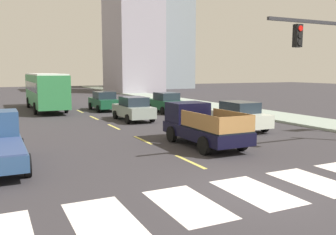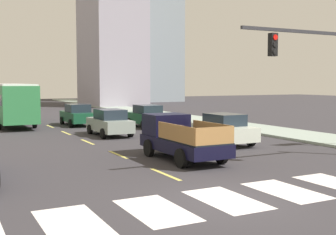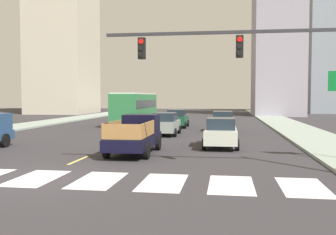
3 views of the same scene
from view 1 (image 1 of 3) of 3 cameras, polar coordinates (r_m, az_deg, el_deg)
ground_plane at (r=11.28m, az=13.61°, el=-11.27°), size 160.00×160.00×0.00m
sidewalk_right at (r=33.02m, az=11.20°, el=1.12°), size 3.93×110.00×0.15m
crosswalk_stripe_2 at (r=9.23m, az=-10.21°, el=-15.45°), size 1.49×2.87×0.01m
crosswalk_stripe_3 at (r=10.04m, az=3.01°, el=-13.41°), size 1.49×2.87×0.01m
crosswalk_stripe_4 at (r=11.28m, az=13.61°, el=-11.25°), size 1.49×2.87×0.01m
crosswalk_stripe_5 at (r=12.82m, az=21.77°, el=-9.30°), size 1.49×2.87×0.01m
lane_dash_0 at (r=14.46m, az=3.46°, el=-6.92°), size 0.16×2.40×0.01m
lane_dash_1 at (r=18.87m, az=-3.97°, el=-3.55°), size 0.16×2.40×0.01m
lane_dash_2 at (r=23.53m, az=-8.50°, el=-1.45°), size 0.16×2.40×0.01m
lane_dash_3 at (r=28.30m, az=-11.51°, el=-0.05°), size 0.16×2.40×0.01m
lane_dash_4 at (r=33.13m, az=-13.65°, el=0.95°), size 0.16×2.40×0.01m
lane_dash_5 at (r=38.01m, az=-15.24°, el=1.70°), size 0.16×2.40×0.01m
lane_dash_6 at (r=42.92m, az=-16.47°, el=2.27°), size 0.16×2.40×0.01m
lane_dash_7 at (r=47.85m, az=-17.45°, el=2.72°), size 0.16×2.40×0.01m
pickup_stakebed at (r=17.67m, az=5.03°, el=-1.24°), size 2.18×5.20×1.96m
city_bus at (r=34.70m, az=-18.66°, el=4.29°), size 2.72×10.80×3.32m
sedan_near_right at (r=31.24m, az=-0.34°, el=2.36°), size 2.02×4.40×1.72m
sedan_mid at (r=26.21m, az=-5.46°, el=1.38°), size 2.02×4.40×1.72m
sedan_far at (r=22.43m, az=10.98°, el=0.28°), size 2.02×4.40×1.72m
sedan_near_left at (r=33.25m, az=-10.01°, el=2.55°), size 2.02×4.40×1.72m
block_mid_right at (r=62.49m, az=-5.62°, el=13.31°), size 7.35×10.84×20.23m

